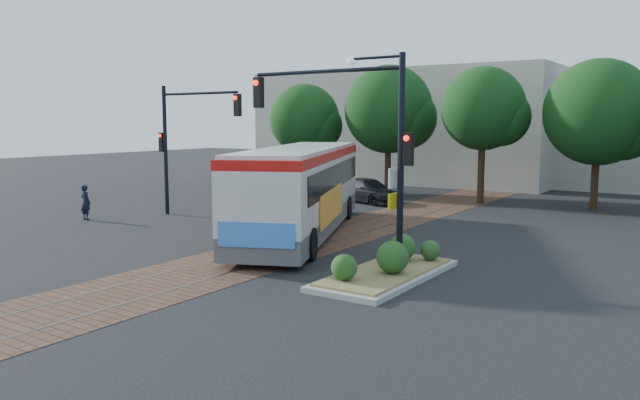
{
  "coord_description": "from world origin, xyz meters",
  "views": [
    {
      "loc": [
        12.77,
        -16.25,
        4.37
      ],
      "look_at": [
        0.59,
        1.94,
        1.6
      ],
      "focal_mm": 35.0,
      "sensor_mm": 36.0,
      "label": 1
    }
  ],
  "objects_px": {
    "city_bus": "(302,186)",
    "signal_pole_main": "(362,129)",
    "officer": "(86,202)",
    "traffic_island": "(389,266)",
    "parked_car": "(368,191)",
    "signal_pole_left": "(182,132)"
  },
  "relations": [
    {
      "from": "city_bus",
      "to": "signal_pole_main",
      "type": "height_order",
      "value": "signal_pole_main"
    },
    {
      "from": "signal_pole_main",
      "to": "signal_pole_left",
      "type": "bearing_deg",
      "value": 158.55
    },
    {
      "from": "city_bus",
      "to": "traffic_island",
      "type": "relative_size",
      "value": 2.43
    },
    {
      "from": "officer",
      "to": "parked_car",
      "type": "height_order",
      "value": "officer"
    },
    {
      "from": "city_bus",
      "to": "signal_pole_main",
      "type": "xyz_separation_m",
      "value": [
        5.03,
        -4.1,
        2.27
      ]
    },
    {
      "from": "city_bus",
      "to": "traffic_island",
      "type": "bearing_deg",
      "value": -58.53
    },
    {
      "from": "signal_pole_left",
      "to": "signal_pole_main",
      "type": "bearing_deg",
      "value": -21.45
    },
    {
      "from": "officer",
      "to": "signal_pole_left",
      "type": "bearing_deg",
      "value": -128.16
    },
    {
      "from": "parked_car",
      "to": "signal_pole_main",
      "type": "bearing_deg",
      "value": -132.53
    },
    {
      "from": "city_bus",
      "to": "parked_car",
      "type": "relative_size",
      "value": 2.86
    },
    {
      "from": "signal_pole_main",
      "to": "parked_car",
      "type": "xyz_separation_m",
      "value": [
        -7.63,
        13.9,
        -3.52
      ]
    },
    {
      "from": "signal_pole_left",
      "to": "officer",
      "type": "height_order",
      "value": "signal_pole_left"
    },
    {
      "from": "signal_pole_left",
      "to": "parked_car",
      "type": "bearing_deg",
      "value": 63.19
    },
    {
      "from": "traffic_island",
      "to": "parked_car",
      "type": "relative_size",
      "value": 1.18
    },
    {
      "from": "officer",
      "to": "city_bus",
      "type": "bearing_deg",
      "value": -162.88
    },
    {
      "from": "traffic_island",
      "to": "signal_pole_left",
      "type": "height_order",
      "value": "signal_pole_left"
    },
    {
      "from": "signal_pole_left",
      "to": "traffic_island",
      "type": "bearing_deg",
      "value": -20.36
    },
    {
      "from": "parked_car",
      "to": "signal_pole_left",
      "type": "bearing_deg",
      "value": 171.89
    },
    {
      "from": "traffic_island",
      "to": "signal_pole_main",
      "type": "distance_m",
      "value": 3.95
    },
    {
      "from": "signal_pole_main",
      "to": "signal_pole_left",
      "type": "relative_size",
      "value": 1.0
    },
    {
      "from": "traffic_island",
      "to": "officer",
      "type": "bearing_deg",
      "value": 174.05
    },
    {
      "from": "traffic_island",
      "to": "officer",
      "type": "relative_size",
      "value": 3.31
    }
  ]
}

